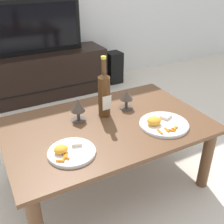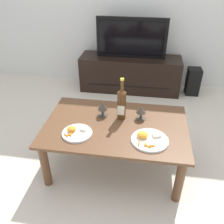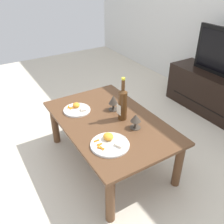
# 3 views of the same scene
# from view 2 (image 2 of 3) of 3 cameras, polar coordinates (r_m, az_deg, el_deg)

# --- Properties ---
(ground_plane) EXTENTS (6.40, 6.40, 0.00)m
(ground_plane) POSITION_cam_2_polar(r_m,az_deg,el_deg) (2.36, 0.78, -11.96)
(ground_plane) COLOR beige
(dining_table) EXTENTS (1.21, 0.78, 0.46)m
(dining_table) POSITION_cam_2_polar(r_m,az_deg,el_deg) (2.11, 0.86, -4.58)
(dining_table) COLOR brown
(dining_table) RESTS_ON ground_plane
(tv_stand) EXTENTS (1.39, 0.41, 0.49)m
(tv_stand) POSITION_cam_2_polar(r_m,az_deg,el_deg) (3.51, 4.24, 8.96)
(tv_stand) COLOR black
(tv_stand) RESTS_ON ground_plane
(tv_screen) EXTENTS (0.93, 0.05, 0.53)m
(tv_screen) POSITION_cam_2_polar(r_m,az_deg,el_deg) (3.34, 4.61, 16.94)
(tv_screen) COLOR black
(tv_screen) RESTS_ON tv_stand
(floor_speaker) EXTENTS (0.18, 0.18, 0.38)m
(floor_speaker) POSITION_cam_2_polar(r_m,az_deg,el_deg) (3.59, 18.50, 6.82)
(floor_speaker) COLOR black
(floor_speaker) RESTS_ON ground_plane
(wine_bottle) EXTENTS (0.08, 0.08, 0.38)m
(wine_bottle) POSITION_cam_2_polar(r_m,az_deg,el_deg) (2.07, 2.27, 2.11)
(wine_bottle) COLOR #4C2D14
(wine_bottle) RESTS_ON dining_table
(goblet_left) EXTENTS (0.09, 0.09, 0.14)m
(goblet_left) POSITION_cam_2_polar(r_m,az_deg,el_deg) (2.13, -2.25, 1.29)
(goblet_left) COLOR #473D33
(goblet_left) RESTS_ON dining_table
(goblet_right) EXTENTS (0.09, 0.09, 0.13)m
(goblet_right) POSITION_cam_2_polar(r_m,az_deg,el_deg) (2.11, 6.87, 0.34)
(goblet_right) COLOR #473D33
(goblet_right) RESTS_ON dining_table
(dinner_plate_left) EXTENTS (0.25, 0.25, 0.05)m
(dinner_plate_left) POSITION_cam_2_polar(r_m,az_deg,el_deg) (1.98, -8.35, -4.76)
(dinner_plate_left) COLOR white
(dinner_plate_left) RESTS_ON dining_table
(dinner_plate_right) EXTENTS (0.29, 0.29, 0.06)m
(dinner_plate_right) POSITION_cam_2_polar(r_m,az_deg,el_deg) (1.91, 8.65, -6.32)
(dinner_plate_right) COLOR white
(dinner_plate_right) RESTS_ON dining_table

